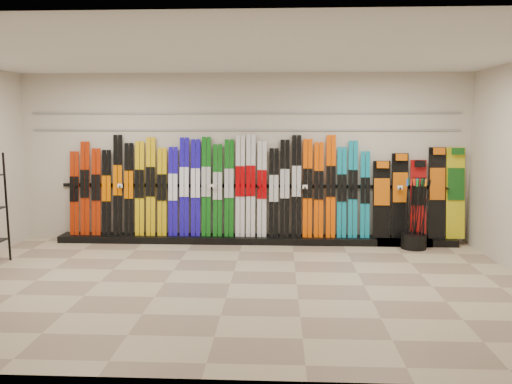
{
  "coord_description": "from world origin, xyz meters",
  "views": [
    {
      "loc": [
        0.64,
        -6.41,
        2.16
      ],
      "look_at": [
        0.3,
        1.0,
        1.1
      ],
      "focal_mm": 35.0,
      "sensor_mm": 36.0,
      "label": 1
    }
  ],
  "objects": [
    {
      "name": "snowboards",
      "position": [
        3.12,
        2.35,
        0.86
      ],
      "size": [
        1.59,
        0.24,
        1.59
      ],
      "color": "black",
      "rests_on": "ski_rack_base"
    },
    {
      "name": "slatwall_rail_0",
      "position": [
        0.0,
        2.48,
        2.0
      ],
      "size": [
        7.6,
        0.02,
        0.03
      ],
      "primitive_type": "cube",
      "color": "gray",
      "rests_on": "back_wall"
    },
    {
      "name": "pole_bin",
      "position": [
        2.95,
        2.0,
        0.12
      ],
      "size": [
        0.43,
        0.43,
        0.25
      ],
      "primitive_type": "cylinder",
      "color": "black",
      "rests_on": "floor"
    },
    {
      "name": "skis",
      "position": [
        -0.43,
        2.33,
        0.96
      ],
      "size": [
        5.37,
        0.24,
        1.8
      ],
      "color": "#A52306",
      "rests_on": "ski_rack_base"
    },
    {
      "name": "ski_rack_base",
      "position": [
        0.22,
        2.28,
        0.06
      ],
      "size": [
        8.0,
        0.4,
        0.12
      ],
      "primitive_type": "cube",
      "color": "black",
      "rests_on": "floor"
    },
    {
      "name": "floor",
      "position": [
        0.0,
        0.0,
        0.0
      ],
      "size": [
        8.0,
        8.0,
        0.0
      ],
      "primitive_type": "plane",
      "color": "gray",
      "rests_on": "ground"
    },
    {
      "name": "ski_poles",
      "position": [
        2.96,
        1.99,
        0.61
      ],
      "size": [
        0.41,
        0.29,
        1.18
      ],
      "color": "black",
      "rests_on": "pole_bin"
    },
    {
      "name": "slatwall_rail_1",
      "position": [
        0.0,
        2.48,
        2.3
      ],
      "size": [
        7.6,
        0.02,
        0.03
      ],
      "primitive_type": "cube",
      "color": "gray",
      "rests_on": "back_wall"
    },
    {
      "name": "ceiling",
      "position": [
        0.0,
        0.0,
        3.0
      ],
      "size": [
        8.0,
        8.0,
        0.0
      ],
      "primitive_type": "plane",
      "rotation": [
        3.14,
        0.0,
        0.0
      ],
      "color": "silver",
      "rests_on": "back_wall"
    },
    {
      "name": "back_wall",
      "position": [
        0.0,
        2.5,
        1.5
      ],
      "size": [
        8.0,
        0.0,
        8.0
      ],
      "primitive_type": "plane",
      "rotation": [
        1.57,
        0.0,
        0.0
      ],
      "color": "beige",
      "rests_on": "floor"
    }
  ]
}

